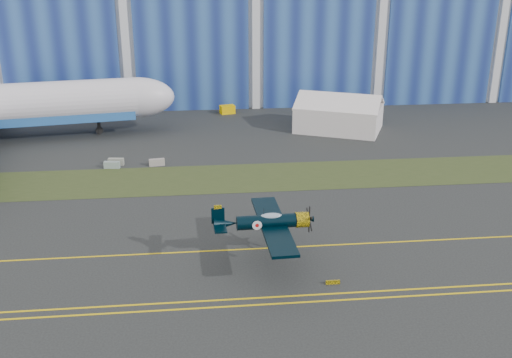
{
  "coord_description": "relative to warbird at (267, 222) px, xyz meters",
  "views": [
    {
      "loc": [
        11.11,
        -54.54,
        25.64
      ],
      "look_at": [
        16.98,
        1.3,
        4.56
      ],
      "focal_mm": 42.0,
      "sensor_mm": 36.0,
      "label": 1
    }
  ],
  "objects": [
    {
      "name": "tug",
      "position": [
        -0.28,
        53.64,
        -3.25
      ],
      "size": [
        2.75,
        2.1,
        1.42
      ],
      "primitive_type": "cube",
      "rotation": [
        0.0,
        0.0,
        0.26
      ],
      "color": "#FFC500",
      "rests_on": "ground"
    },
    {
      "name": "barrier_c",
      "position": [
        -11.0,
        27.37,
        -3.51
      ],
      "size": [
        2.06,
        0.86,
        0.9
      ],
      "primitive_type": "cube",
      "rotation": [
        0.0,
        0.0,
        0.13
      ],
      "color": "gray",
      "rests_on": "ground"
    },
    {
      "name": "grass_median",
      "position": [
        -16.98,
        21.7,
        -3.94
      ],
      "size": [
        260.0,
        10.0,
        0.02
      ],
      "primitive_type": "cube",
      "color": "#475128",
      "rests_on": "ground"
    },
    {
      "name": "hangar",
      "position": [
        -16.98,
        79.48,
        11.0
      ],
      "size": [
        220.0,
        45.7,
        30.0
      ],
      "color": "silver",
      "rests_on": "ground"
    },
    {
      "name": "guard_board_right",
      "position": [
        5.02,
        -4.3,
        -3.79
      ],
      "size": [
        1.2,
        0.15,
        0.35
      ],
      "primitive_type": "cube",
      "color": "yellow",
      "rests_on": "ground"
    },
    {
      "name": "barrier_a",
      "position": [
        -16.28,
        28.18,
        -3.51
      ],
      "size": [
        2.06,
        0.84,
        0.9
      ],
      "primitive_type": "cube",
      "rotation": [
        0.0,
        0.0,
        -0.12
      ],
      "color": "gray",
      "rests_on": "ground"
    },
    {
      "name": "barrier_b",
      "position": [
        -16.67,
        26.92,
        -3.51
      ],
      "size": [
        2.06,
        0.87,
        0.9
      ],
      "primitive_type": "cube",
      "rotation": [
        0.0,
        0.0,
        -0.14
      ],
      "color": "#899C97",
      "rests_on": "ground"
    },
    {
      "name": "shipping_container",
      "position": [
        -23.27,
        52.29,
        -2.7
      ],
      "size": [
        5.95,
        2.64,
        2.53
      ],
      "primitive_type": "cube",
      "rotation": [
        0.0,
        0.0,
        -0.05
      ],
      "color": "white",
      "rests_on": "ground"
    },
    {
      "name": "edge_line_far",
      "position": [
        -16.98,
        -5.8,
        -3.95
      ],
      "size": [
        80.0,
        0.2,
        0.02
      ],
      "primitive_type": "cube",
      "color": "yellow",
      "rests_on": "ground"
    },
    {
      "name": "edge_line_near",
      "position": [
        -16.98,
        -6.8,
        -3.95
      ],
      "size": [
        80.0,
        0.2,
        0.02
      ],
      "primitive_type": "cube",
      "color": "yellow",
      "rests_on": "ground"
    },
    {
      "name": "ground",
      "position": [
        -16.98,
        7.7,
        -3.96
      ],
      "size": [
        260.0,
        260.0,
        0.0
      ],
      "primitive_type": "plane",
      "color": "#2C2E2D",
      "rests_on": "ground"
    },
    {
      "name": "taxiway_centreline",
      "position": [
        -16.98,
        2.7,
        -3.95
      ],
      "size": [
        200.0,
        0.2,
        0.02
      ],
      "primitive_type": "cube",
      "color": "yellow",
      "rests_on": "ground"
    },
    {
      "name": "warbird",
      "position": [
        0.0,
        0.0,
        0.0
      ],
      "size": [
        10.39,
        12.38,
        3.57
      ],
      "rotation": [
        0.0,
        0.0,
        0.04
      ],
      "color": "black",
      "rests_on": "ground"
    },
    {
      "name": "tent",
      "position": [
        16.36,
        41.59,
        -1.01
      ],
      "size": [
        15.41,
        13.69,
        5.91
      ],
      "rotation": [
        0.0,
        0.0,
        -0.42
      ],
      "color": "white",
      "rests_on": "ground"
    }
  ]
}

